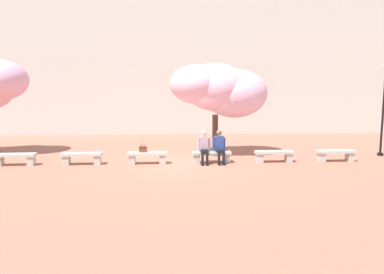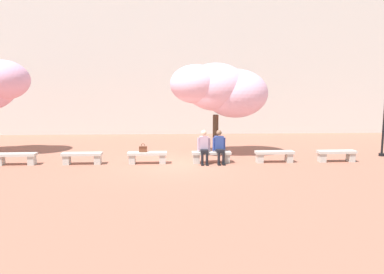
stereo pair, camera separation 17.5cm
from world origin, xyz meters
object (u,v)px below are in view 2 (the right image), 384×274
at_px(person_seated_right, 219,145).
at_px(cherry_tree_main, 220,89).
at_px(stone_bench_near_west, 82,157).
at_px(stone_bench_east_end, 274,155).
at_px(stone_bench_west_end, 16,157).
at_px(stone_bench_center, 147,156).
at_px(stone_bench_near_east, 211,156).
at_px(stone_bench_far_east, 336,154).
at_px(handbag, 143,149).
at_px(person_seated_left, 204,146).

xyz_separation_m(person_seated_right, cherry_tree_main, (0.20, 1.72, 2.14)).
height_order(stone_bench_near_west, stone_bench_east_end, same).
bearing_deg(cherry_tree_main, stone_bench_west_end, -168.17).
height_order(stone_bench_west_end, cherry_tree_main, cherry_tree_main).
height_order(person_seated_right, cherry_tree_main, cherry_tree_main).
relative_size(stone_bench_center, person_seated_right, 1.18).
distance_m(stone_bench_near_east, cherry_tree_main, 3.08).
relative_size(stone_bench_far_east, handbag, 4.47).
relative_size(stone_bench_west_end, stone_bench_center, 1.00).
xyz_separation_m(stone_bench_far_east, cherry_tree_main, (-4.46, 1.67, 2.54)).
xyz_separation_m(stone_bench_east_end, handbag, (-5.12, 0.02, 0.29)).
bearing_deg(stone_bench_center, stone_bench_near_west, 180.00).
distance_m(stone_bench_far_east, person_seated_left, 5.28).
relative_size(stone_bench_west_end, stone_bench_near_west, 1.00).
distance_m(stone_bench_east_end, cherry_tree_main, 3.63).
height_order(stone_bench_east_end, person_seated_right, person_seated_right).
bearing_deg(person_seated_left, stone_bench_near_east, 10.30).
xyz_separation_m(person_seated_left, cherry_tree_main, (0.80, 1.72, 2.14)).
height_order(stone_bench_west_end, stone_bench_center, same).
distance_m(stone_bench_near_west, handbag, 2.34).
bearing_deg(stone_bench_far_east, handbag, 179.88).
relative_size(person_seated_right, cherry_tree_main, 0.31).
relative_size(person_seated_left, handbag, 3.81).
relative_size(stone_bench_near_east, cherry_tree_main, 0.36).
xyz_separation_m(person_seated_left, person_seated_right, (0.60, 0.00, 0.00)).
bearing_deg(stone_bench_near_east, person_seated_right, -9.94).
height_order(stone_bench_near_east, stone_bench_far_east, same).
height_order(stone_bench_center, person_seated_right, person_seated_right).
xyz_separation_m(stone_bench_center, cherry_tree_main, (2.99, 1.67, 2.54)).
bearing_deg(stone_bench_near_east, handbag, 179.66).
bearing_deg(person_seated_left, handbag, 178.31).
relative_size(stone_bench_near_west, cherry_tree_main, 0.36).
distance_m(stone_bench_far_east, person_seated_right, 4.68).
height_order(stone_bench_near_west, cherry_tree_main, cherry_tree_main).
relative_size(person_seated_right, handbag, 3.81).
relative_size(stone_bench_near_east, stone_bench_east_end, 1.00).
bearing_deg(person_seated_left, cherry_tree_main, 64.99).
bearing_deg(stone_bench_center, person_seated_left, -1.40).
bearing_deg(stone_bench_center, stone_bench_near_east, 0.00).
distance_m(handbag, cherry_tree_main, 4.21).
height_order(stone_bench_west_end, stone_bench_east_end, same).
bearing_deg(stone_bench_near_east, cherry_tree_main, 73.05).
distance_m(person_seated_left, cherry_tree_main, 2.86).
bearing_deg(stone_bench_east_end, person_seated_right, -178.60).
xyz_separation_m(stone_bench_center, person_seated_left, (2.19, -0.05, 0.40)).
height_order(stone_bench_east_end, person_seated_left, person_seated_left).
bearing_deg(handbag, person_seated_left, -1.69).
distance_m(stone_bench_west_end, stone_bench_east_end, 9.93).
bearing_deg(stone_bench_center, person_seated_right, -1.09).
distance_m(stone_bench_east_end, handbag, 5.13).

